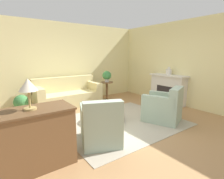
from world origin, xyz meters
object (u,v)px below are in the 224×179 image
(couch, at_px, (68,95))
(vase_mantel_near, at_px, (169,72))
(side_table, at_px, (107,88))
(armchair_left, at_px, (100,125))
(ottoman_table, at_px, (110,110))
(armchair_right, at_px, (164,108))
(dresser, at_px, (33,138))
(potted_plant_on_side_table, at_px, (107,76))
(potted_plant_floor, at_px, (21,104))
(table_lamp, at_px, (28,87))

(couch, distance_m, vase_mantel_near, 3.53)
(couch, height_order, side_table, couch)
(armchair_left, height_order, ottoman_table, armchair_left)
(armchair_right, bearing_deg, dresser, -178.98)
(armchair_left, distance_m, potted_plant_on_side_table, 3.25)
(dresser, bearing_deg, couch, 59.45)
(vase_mantel_near, bearing_deg, armchair_left, -163.53)
(ottoman_table, relative_size, potted_plant_floor, 1.19)
(couch, xyz_separation_m, table_lamp, (-1.70, -2.88, 0.91))
(armchair_right, bearing_deg, armchair_left, -180.00)
(side_table, bearing_deg, vase_mantel_near, -46.16)
(side_table, relative_size, table_lamp, 1.58)
(potted_plant_floor, bearing_deg, dresser, -95.29)
(vase_mantel_near, bearing_deg, dresser, -167.06)
(ottoman_table, bearing_deg, armchair_right, -37.86)
(couch, xyz_separation_m, potted_plant_floor, (-1.45, -0.21, -0.00))
(potted_plant_floor, bearing_deg, armchair_right, -42.11)
(armchair_right, bearing_deg, vase_mantel_near, 34.15)
(vase_mantel_near, xyz_separation_m, potted_plant_floor, (-4.38, 1.61, -0.79))
(ottoman_table, bearing_deg, potted_plant_floor, 135.55)
(potted_plant_floor, height_order, table_lamp, table_lamp)
(ottoman_table, height_order, potted_plant_floor, potted_plant_floor)
(armchair_right, bearing_deg, side_table, 90.47)
(armchair_left, distance_m, potted_plant_floor, 2.79)
(couch, height_order, armchair_right, couch)
(armchair_right, distance_m, vase_mantel_near, 1.95)
(table_lamp, bearing_deg, dresser, 0.00)
(dresser, distance_m, potted_plant_floor, 2.69)
(couch, bearing_deg, ottoman_table, -80.14)
(vase_mantel_near, bearing_deg, potted_plant_on_side_table, 133.84)
(armchair_left, distance_m, dresser, 1.23)
(dresser, relative_size, table_lamp, 2.61)
(armchair_right, height_order, potted_plant_floor, armchair_right)
(ottoman_table, bearing_deg, armchair_left, -133.96)
(armchair_left, xyz_separation_m, potted_plant_on_side_table, (1.90, 2.58, 0.59))
(armchair_right, bearing_deg, table_lamp, -178.98)
(armchair_right, xyz_separation_m, table_lamp, (-3.14, -0.06, 0.90))
(dresser, relative_size, vase_mantel_near, 4.48)
(table_lamp, bearing_deg, side_table, 40.14)
(couch, distance_m, dresser, 3.35)
(side_table, distance_m, potted_plant_floor, 2.88)
(ottoman_table, xyz_separation_m, potted_plant_floor, (-1.80, 1.76, 0.05))
(side_table, distance_m, vase_mantel_near, 2.27)
(armchair_left, relative_size, dresser, 0.90)
(armchair_left, height_order, table_lamp, table_lamp)
(side_table, xyz_separation_m, vase_mantel_near, (1.51, -1.57, 0.66))
(potted_plant_on_side_table, bearing_deg, armchair_right, -89.53)
(armchair_right, bearing_deg, couch, 117.02)
(dresser, bearing_deg, potted_plant_on_side_table, 40.14)
(dresser, xyz_separation_m, vase_mantel_near, (4.63, 1.06, 0.66))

